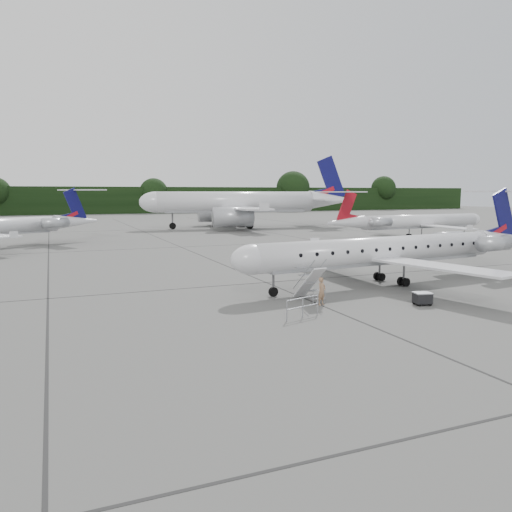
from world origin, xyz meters
name	(u,v)px	position (x,y,z in m)	size (l,w,h in m)	color
ground	(409,295)	(0.00, 0.00, 0.00)	(320.00, 320.00, 0.00)	#585856
treeline	(122,200)	(0.00, 130.00, 4.00)	(260.00, 4.00, 8.00)	black
main_regional_jet	(382,237)	(0.71, 3.75, 3.27)	(25.51, 18.36, 6.54)	silver
airstair	(309,283)	(-6.39, 0.97, 1.02)	(0.85, 2.15, 2.05)	silver
passenger	(322,291)	(-6.26, -0.25, 0.78)	(0.57, 0.37, 1.56)	#987152
safety_railing	(303,308)	(-8.56, -2.34, 0.50)	(2.20, 0.08, 1.00)	#919499
baggage_cart	(422,298)	(-1.05, -2.43, 0.39)	(0.90, 0.73, 0.78)	black
bg_narrowbody	(236,192)	(10.40, 59.10, 6.42)	(35.78, 25.76, 12.84)	silver
bg_regional_right	(421,215)	(26.78, 30.35, 3.27)	(24.89, 17.92, 6.53)	silver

